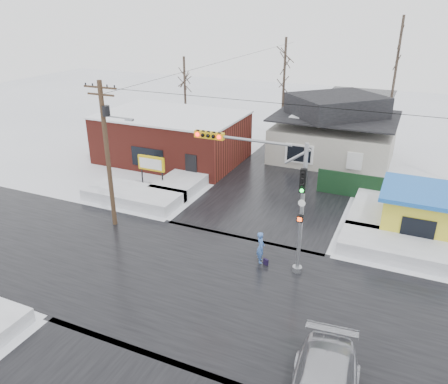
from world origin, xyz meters
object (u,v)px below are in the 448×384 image
at_px(pedestrian, 261,247).
at_px(kiosk, 419,212).
at_px(traffic_signal, 272,187).
at_px(marquee_sign, 151,164).
at_px(utility_pole, 108,147).

bearing_deg(pedestrian, kiosk, -72.03).
relative_size(traffic_signal, marquee_sign, 2.75).
distance_m(utility_pole, kiosk, 18.95).
relative_size(traffic_signal, pedestrian, 3.93).
bearing_deg(marquee_sign, pedestrian, -30.32).
height_order(traffic_signal, marquee_sign, traffic_signal).
bearing_deg(traffic_signal, utility_pole, 177.05).
xyz_separation_m(utility_pole, pedestrian, (9.85, -0.39, -4.22)).
xyz_separation_m(marquee_sign, pedestrian, (10.92, -6.38, -1.03)).
bearing_deg(utility_pole, pedestrian, -2.27).
distance_m(kiosk, pedestrian, 10.26).
relative_size(utility_pole, marquee_sign, 3.53).
xyz_separation_m(utility_pole, marquee_sign, (-1.07, 5.99, -3.19)).
distance_m(marquee_sign, pedestrian, 12.69).
relative_size(marquee_sign, pedestrian, 1.43).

